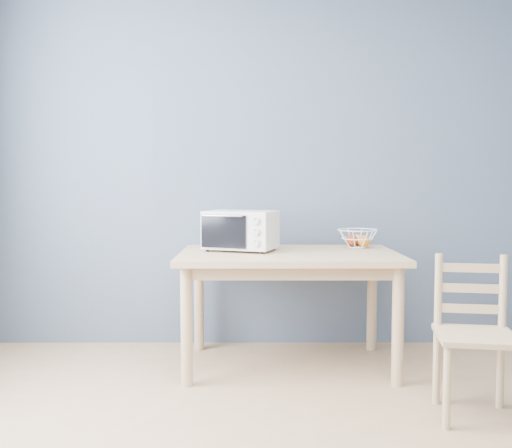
{
  "coord_description": "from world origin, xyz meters",
  "views": [
    {
      "loc": [
        -0.08,
        -1.96,
        1.19
      ],
      "look_at": [
        -0.07,
        1.73,
        0.93
      ],
      "focal_mm": 40.0,
      "sensor_mm": 36.0,
      "label": 1
    }
  ],
  "objects_px": {
    "dining_table": "(289,268)",
    "toaster_oven": "(238,230)",
    "dining_chair": "(474,338)",
    "fruit_basket": "(357,238)"
  },
  "relations": [
    {
      "from": "dining_table",
      "to": "fruit_basket",
      "type": "bearing_deg",
      "value": 27.31
    },
    {
      "from": "dining_chair",
      "to": "toaster_oven",
      "type": "bearing_deg",
      "value": 153.81
    },
    {
      "from": "toaster_oven",
      "to": "fruit_basket",
      "type": "distance_m",
      "value": 0.84
    },
    {
      "from": "dining_table",
      "to": "toaster_oven",
      "type": "bearing_deg",
      "value": 165.83
    },
    {
      "from": "dining_table",
      "to": "toaster_oven",
      "type": "height_order",
      "value": "toaster_oven"
    },
    {
      "from": "toaster_oven",
      "to": "dining_chair",
      "type": "xyz_separation_m",
      "value": [
        1.23,
        -0.88,
        -0.48
      ]
    },
    {
      "from": "toaster_oven",
      "to": "dining_chair",
      "type": "height_order",
      "value": "toaster_oven"
    },
    {
      "from": "dining_table",
      "to": "toaster_oven",
      "type": "relative_size",
      "value": 2.68
    },
    {
      "from": "fruit_basket",
      "to": "dining_chair",
      "type": "bearing_deg",
      "value": -68.38
    },
    {
      "from": "dining_table",
      "to": "dining_chair",
      "type": "xyz_separation_m",
      "value": [
        0.9,
        -0.8,
        -0.25
      ]
    }
  ]
}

